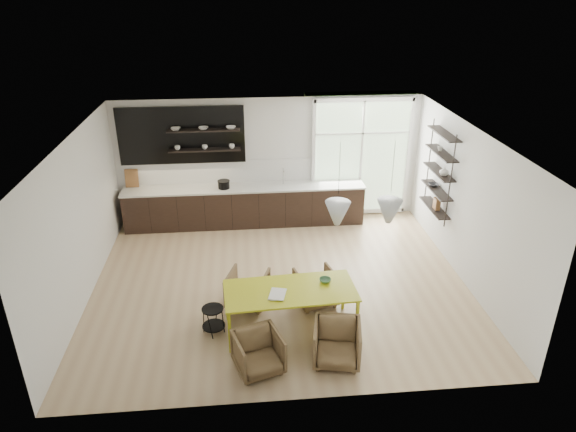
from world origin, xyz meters
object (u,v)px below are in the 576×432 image
Objects in this scene: armchair_back_right at (316,287)px; wire_stool at (213,317)px; armchair_front_left at (258,353)px; armchair_front_right at (337,343)px; dining_table at (290,292)px; armchair_back_left at (248,289)px.

armchair_back_right is 1.44× the size of wire_stool.
armchair_back_right reaches higher than armchair_front_left.
armchair_back_right is 0.96× the size of armchair_front_right.
dining_table reaches higher than armchair_back_left.
armchair_front_right is at bearing 146.67° from armchair_back_left.
armchair_back_left is 1.45× the size of wire_stool.
wire_stool is (-0.69, 0.94, -0.00)m from armchair_front_left.
dining_table is at bearing 40.45° from armchair_back_right.
dining_table is 1.12m from armchair_back_left.
dining_table is at bearing 40.91° from armchair_front_left.
armchair_back_right is (0.53, 0.73, -0.40)m from dining_table.
dining_table is 0.99m from armchair_back_right.
wire_stool is at bearing 175.23° from dining_table.
armchair_front_right is at bearing 79.75° from armchair_back_right.
armchair_front_right is at bearing -56.77° from dining_table.
armchair_back_right is at bearing 50.61° from dining_table.
armchair_front_right is 1.50× the size of wire_stool.
armchair_back_left is 0.97m from wire_stool.
wire_stool is at bearing 108.87° from armchair_front_left.
armchair_front_left is (-0.56, -0.91, -0.41)m from dining_table.
armchair_back_left reaches higher than wire_stool.
armchair_back_left is (-0.67, 0.80, -0.40)m from dining_table.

